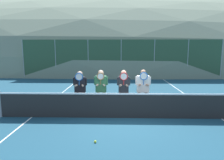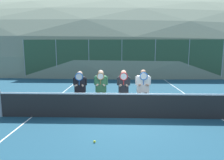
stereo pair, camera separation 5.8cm
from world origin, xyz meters
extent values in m
plane|color=navy|center=(0.00, 0.00, 0.00)|extent=(120.00, 120.00, 0.00)
ellipsoid|color=slate|center=(0.00, 49.01, 0.00)|extent=(141.90, 78.84, 27.59)
cube|color=beige|center=(-1.17, 18.01, 1.87)|extent=(12.34, 5.00, 3.74)
cube|color=brown|center=(-1.17, 18.01, 3.92)|extent=(12.84, 5.50, 0.36)
cylinder|color=gray|center=(-8.57, 10.01, 1.70)|extent=(0.06, 0.06, 3.39)
cylinder|color=gray|center=(-5.72, 10.01, 1.70)|extent=(0.06, 0.06, 3.39)
cylinder|color=gray|center=(-2.86, 10.01, 1.70)|extent=(0.06, 0.06, 3.39)
cylinder|color=gray|center=(0.00, 10.01, 1.70)|extent=(0.06, 0.06, 3.39)
cylinder|color=gray|center=(2.86, 10.01, 1.70)|extent=(0.06, 0.06, 3.39)
cylinder|color=gray|center=(5.72, 10.01, 1.70)|extent=(0.06, 0.06, 3.39)
cylinder|color=gray|center=(8.57, 10.01, 1.70)|extent=(0.06, 0.06, 3.39)
cube|color=#2D4C33|center=(0.00, 10.01, 1.70)|extent=(17.15, 0.02, 3.39)
cylinder|color=gray|center=(-4.84, 0.00, 0.54)|extent=(0.09, 0.09, 1.07)
cube|color=black|center=(0.00, 0.00, 0.46)|extent=(9.58, 0.02, 0.92)
cube|color=white|center=(0.00, 0.00, 0.94)|extent=(9.58, 0.03, 0.06)
cube|color=white|center=(-3.63, 3.00, 0.00)|extent=(0.05, 16.00, 0.01)
cube|color=white|center=(3.63, 3.00, 0.00)|extent=(0.05, 16.00, 0.01)
cylinder|color=#232838|center=(-2.00, 0.83, 0.41)|extent=(0.13, 0.13, 0.82)
cylinder|color=#232838|center=(-1.75, 0.83, 0.41)|extent=(0.13, 0.13, 0.82)
cube|color=black|center=(-1.88, 0.83, 1.14)|extent=(0.45, 0.22, 0.65)
sphere|color=#DBB293|center=(-1.88, 0.83, 1.59)|extent=(0.23, 0.23, 0.23)
cylinder|color=black|center=(-2.13, 0.83, 1.27)|extent=(0.08, 0.08, 0.32)
cylinder|color=black|center=(-1.63, 0.83, 1.27)|extent=(0.08, 0.08, 0.32)
cylinder|color=#DBB293|center=(-1.99, 0.74, 1.13)|extent=(0.16, 0.27, 0.08)
cylinder|color=#DBB293|center=(-1.77, 0.74, 1.13)|extent=(0.16, 0.27, 0.08)
cylinder|color=#1E5BAD|center=(-1.88, 0.65, 1.25)|extent=(0.03, 0.03, 0.20)
torus|color=#1E5BAD|center=(-1.88, 0.65, 1.50)|extent=(0.33, 0.04, 0.33)
cylinder|color=silver|center=(-1.88, 0.65, 1.50)|extent=(0.27, 0.00, 0.27)
cylinder|color=white|center=(-1.12, 0.77, 0.42)|extent=(0.13, 0.13, 0.85)
cylinder|color=white|center=(-0.88, 0.77, 0.42)|extent=(0.13, 0.13, 0.85)
cube|color=#337047|center=(-1.00, 0.77, 1.18)|extent=(0.44, 0.22, 0.67)
sphere|color=#DBB293|center=(-1.00, 0.77, 1.65)|extent=(0.23, 0.23, 0.23)
cylinder|color=#337047|center=(-1.24, 0.77, 1.31)|extent=(0.08, 0.08, 0.33)
cylinder|color=#337047|center=(-0.75, 0.77, 1.31)|extent=(0.08, 0.08, 0.33)
cylinder|color=#DBB293|center=(-1.11, 0.68, 1.17)|extent=(0.16, 0.27, 0.08)
cylinder|color=#DBB293|center=(-0.89, 0.68, 1.17)|extent=(0.16, 0.27, 0.08)
cylinder|color=#936033|center=(-1.00, 0.59, 1.29)|extent=(0.03, 0.03, 0.20)
torus|color=#936033|center=(-1.00, 0.59, 1.52)|extent=(0.31, 0.03, 0.31)
cylinder|color=silver|center=(-1.00, 0.59, 1.52)|extent=(0.25, 0.00, 0.25)
cylinder|color=#232838|center=(-0.18, 0.69, 0.42)|extent=(0.13, 0.13, 0.85)
cylinder|color=#232838|center=(0.05, 0.69, 0.42)|extent=(0.13, 0.13, 0.85)
cube|color=#282D33|center=(-0.07, 0.69, 1.18)|extent=(0.41, 0.22, 0.67)
sphere|color=tan|center=(-0.07, 0.69, 1.66)|extent=(0.22, 0.22, 0.22)
cylinder|color=#282D33|center=(-0.29, 0.69, 1.31)|extent=(0.08, 0.08, 0.33)
cylinder|color=#282D33|center=(0.16, 0.69, 1.31)|extent=(0.08, 0.08, 0.33)
cylinder|color=tan|center=(-0.17, 0.60, 1.17)|extent=(0.16, 0.27, 0.08)
cylinder|color=tan|center=(0.04, 0.60, 1.17)|extent=(0.16, 0.27, 0.08)
cylinder|color=red|center=(-0.07, 0.51, 1.29)|extent=(0.03, 0.03, 0.20)
torus|color=red|center=(-0.07, 0.51, 1.54)|extent=(0.33, 0.03, 0.33)
cylinder|color=silver|center=(-0.07, 0.51, 1.54)|extent=(0.27, 0.00, 0.27)
cylinder|color=#56565B|center=(0.59, 0.71, 0.43)|extent=(0.13, 0.13, 0.86)
cylinder|color=#56565B|center=(0.86, 0.71, 0.43)|extent=(0.13, 0.13, 0.86)
cube|color=white|center=(0.73, 0.71, 1.20)|extent=(0.50, 0.22, 0.68)
sphere|color=#997056|center=(0.73, 0.71, 1.68)|extent=(0.22, 0.22, 0.22)
cylinder|color=white|center=(0.45, 0.71, 1.33)|extent=(0.08, 0.08, 0.33)
cylinder|color=white|center=(1.00, 0.71, 1.33)|extent=(0.08, 0.08, 0.33)
cylinder|color=#997056|center=(0.60, 0.62, 1.19)|extent=(0.16, 0.27, 0.08)
cylinder|color=#997056|center=(0.85, 0.62, 1.19)|extent=(0.16, 0.27, 0.08)
cylinder|color=#1E5BAD|center=(0.73, 0.53, 1.31)|extent=(0.03, 0.03, 0.20)
torus|color=#1E5BAD|center=(0.73, 0.53, 1.55)|extent=(0.32, 0.03, 0.32)
cylinder|color=silver|center=(0.73, 0.53, 1.55)|extent=(0.27, 0.00, 0.27)
cube|color=navy|center=(-5.43, 13.06, 0.74)|extent=(4.67, 1.87, 0.88)
cube|color=#2D3842|center=(-5.43, 13.06, 1.53)|extent=(2.57, 1.72, 0.72)
cylinder|color=black|center=(-3.91, 12.11, 0.30)|extent=(0.60, 0.16, 0.60)
cylinder|color=black|center=(-3.91, 14.02, 0.30)|extent=(0.60, 0.16, 0.60)
cylinder|color=black|center=(-6.95, 12.11, 0.30)|extent=(0.60, 0.16, 0.60)
cylinder|color=black|center=(-6.95, 14.02, 0.30)|extent=(0.60, 0.16, 0.60)
cube|color=maroon|center=(-0.14, 13.34, 0.70)|extent=(4.13, 1.72, 0.80)
cube|color=#2D3842|center=(-0.14, 13.34, 1.42)|extent=(2.27, 1.58, 0.65)
cylinder|color=black|center=(1.20, 12.46, 0.30)|extent=(0.60, 0.16, 0.60)
cylinder|color=black|center=(1.20, 14.21, 0.30)|extent=(0.60, 0.16, 0.60)
cylinder|color=black|center=(-1.49, 12.46, 0.30)|extent=(0.60, 0.16, 0.60)
cylinder|color=black|center=(-1.49, 14.21, 0.30)|extent=(0.60, 0.16, 0.60)
cube|color=black|center=(5.03, 13.41, 0.70)|extent=(4.45, 1.72, 0.80)
cube|color=#2D3842|center=(5.03, 13.41, 1.42)|extent=(2.45, 1.58, 0.65)
cylinder|color=black|center=(6.48, 12.53, 0.30)|extent=(0.60, 0.16, 0.60)
cylinder|color=black|center=(6.48, 14.29, 0.30)|extent=(0.60, 0.16, 0.60)
cylinder|color=black|center=(3.58, 12.53, 0.30)|extent=(0.60, 0.16, 0.60)
cylinder|color=black|center=(3.58, 14.29, 0.30)|extent=(0.60, 0.16, 0.60)
cylinder|color=black|center=(8.97, 12.27, 0.30)|extent=(0.60, 0.16, 0.60)
cylinder|color=black|center=(8.97, 14.20, 0.30)|extent=(0.60, 0.16, 0.60)
sphere|color=#CCDB33|center=(-0.94, -2.06, 0.03)|extent=(0.07, 0.07, 0.07)
camera|label=1|loc=(-0.32, -7.33, 2.63)|focal=32.00mm
camera|label=2|loc=(-0.26, -7.32, 2.63)|focal=32.00mm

